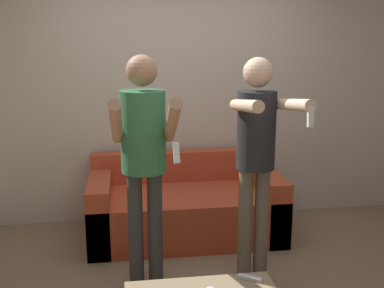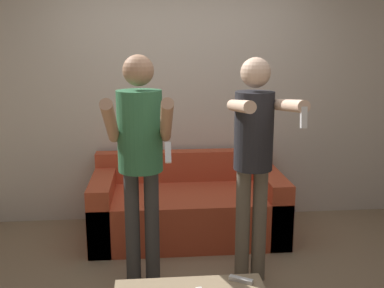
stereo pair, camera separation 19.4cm
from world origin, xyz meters
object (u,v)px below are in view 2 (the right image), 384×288
person_standing_right (254,147)px  couch (188,207)px  person_standing_left (140,147)px  remote_far (241,280)px

person_standing_right → couch: bearing=114.0°
person_standing_left → couch: bearing=65.9°
person_standing_left → person_standing_right: (0.83, -0.01, -0.02)m
person_standing_right → person_standing_left: bearing=179.5°
person_standing_left → person_standing_right: person_standing_left is taller
person_standing_left → person_standing_right: bearing=-0.5°
remote_far → person_standing_right: bearing=72.1°
person_standing_left → remote_far: bearing=-47.8°
remote_far → person_standing_left: bearing=132.2°
person_standing_left → person_standing_right: size_ratio=1.01×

